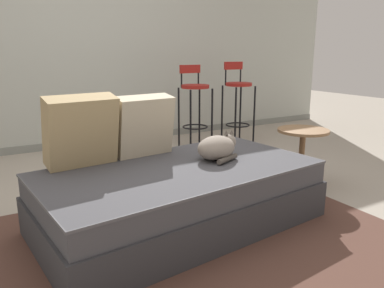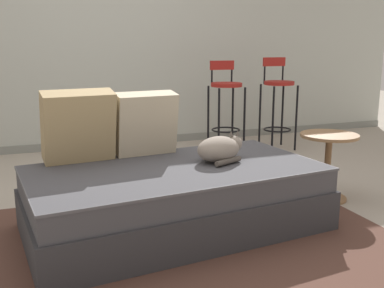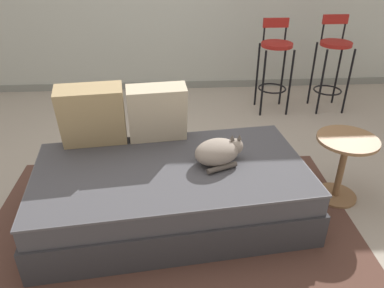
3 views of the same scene
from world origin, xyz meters
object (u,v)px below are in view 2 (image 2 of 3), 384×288
object	(u,v)px
couch	(176,197)
bar_stool_by_doorway	(278,97)
side_table	(328,157)
cat	(220,149)
throw_pillow_corner	(79,126)
bar_stool_near_window	(226,99)
throw_pillow_middle	(146,123)

from	to	relation	value
couch	bar_stool_by_doorway	bearing A→B (deg)	45.12
couch	side_table	xyz separation A→B (m)	(1.28, 0.14, 0.13)
cat	throw_pillow_corner	bearing A→B (deg)	161.34
cat	bar_stool_near_window	size ratio (longest dim) A/B	0.38
bar_stool_near_window	side_table	world-z (taller)	bar_stool_near_window
couch	throw_pillow_middle	world-z (taller)	throw_pillow_middle
couch	side_table	bearing A→B (deg)	6.36
couch	bar_stool_by_doorway	world-z (taller)	bar_stool_by_doorway
bar_stool_near_window	bar_stool_by_doorway	xyz separation A→B (m)	(0.66, 0.00, -0.00)
throw_pillow_corner	cat	bearing A→B (deg)	-18.66
couch	bar_stool_near_window	distance (m)	2.22
throw_pillow_middle	bar_stool_by_doorway	distance (m)	2.41
throw_pillow_corner	bar_stool_by_doorway	world-z (taller)	bar_stool_by_doorway
bar_stool_near_window	side_table	bearing A→B (deg)	-86.36
throw_pillow_corner	bar_stool_near_window	bearing A→B (deg)	40.75
throw_pillow_middle	bar_stool_by_doorway	xyz separation A→B (m)	(1.92, 1.44, -0.04)
throw_pillow_middle	cat	bearing A→B (deg)	-39.89
bar_stool_by_doorway	side_table	size ratio (longest dim) A/B	2.01
bar_stool_near_window	bar_stool_by_doorway	bearing A→B (deg)	0.02
cat	bar_stool_near_window	bearing A→B (deg)	64.79
couch	cat	bearing A→B (deg)	7.30
throw_pillow_corner	cat	xyz separation A→B (m)	(0.89, -0.30, -0.16)
couch	throw_pillow_corner	world-z (taller)	throw_pillow_corner
couch	cat	xyz separation A→B (m)	(0.33, 0.04, 0.29)
throw_pillow_middle	bar_stool_near_window	xyz separation A→B (m)	(1.27, 1.44, -0.03)
throw_pillow_corner	cat	size ratio (longest dim) A/B	1.26
side_table	couch	bearing A→B (deg)	-173.64
throw_pillow_middle	side_table	size ratio (longest dim) A/B	0.87
throw_pillow_middle	throw_pillow_corner	bearing A→B (deg)	-173.64
throw_pillow_middle	bar_stool_by_doorway	bearing A→B (deg)	36.90
cat	bar_stool_near_window	world-z (taller)	bar_stool_near_window
throw_pillow_corner	throw_pillow_middle	world-z (taller)	throw_pillow_corner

